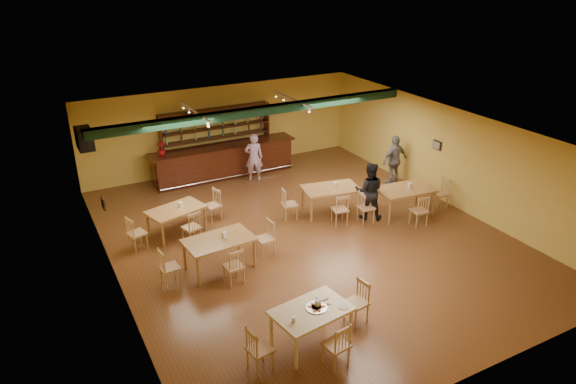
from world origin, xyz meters
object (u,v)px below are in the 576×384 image
dining_table_a (177,221)px  dining_table_c (220,254)px  dining_table_d (404,201)px  patron_right_a (369,191)px  bar_counter (224,161)px  near_table (311,327)px  dining_table_b (330,200)px  patron_bar (254,157)px

dining_table_a → dining_table_c: 2.28m
dining_table_d → patron_right_a: size_ratio=0.97×
bar_counter → dining_table_a: bearing=-129.2°
dining_table_d → near_table: (-5.34, -3.68, -0.02)m
bar_counter → near_table: bearing=-101.1°
dining_table_b → bar_counter: bearing=123.0°
bar_counter → dining_table_c: 6.05m
patron_right_a → dining_table_d: bearing=-161.4°
dining_table_c → bar_counter: bearing=62.8°
bar_counter → dining_table_d: 6.41m
near_table → patron_bar: size_ratio=0.90×
near_table → patron_bar: (2.53, 8.17, 0.43)m
patron_right_a → dining_table_b: bearing=-10.2°
dining_table_c → dining_table_d: bearing=-1.9°
dining_table_b → near_table: 5.92m
patron_bar → patron_right_a: size_ratio=0.97×
dining_table_d → patron_bar: patron_bar is taller
bar_counter → near_table: bar_counter is taller
dining_table_d → dining_table_b: bearing=155.3°
bar_counter → patron_bar: 1.16m
bar_counter → patron_right_a: (2.51, -5.00, 0.29)m
bar_counter → dining_table_c: (-2.34, -5.58, -0.15)m
near_table → patron_right_a: 5.86m
dining_table_b → dining_table_d: (1.88, -1.11, 0.01)m
dining_table_b → patron_bar: 3.53m
near_table → patron_bar: patron_bar is taller
dining_table_a → patron_right_a: bearing=-33.7°
dining_table_d → patron_right_a: patron_right_a is taller
bar_counter → dining_table_b: bearing=-67.9°
dining_table_a → dining_table_b: dining_table_b is taller
patron_right_a → bar_counter: bearing=-28.6°
dining_table_a → patron_right_a: 5.51m
dining_table_a → dining_table_c: dining_table_c is taller
dining_table_b → patron_bar: patron_bar is taller
near_table → dining_table_d: bearing=26.4°
dining_table_c → near_table: bearing=-84.9°
bar_counter → dining_table_a: bar_counter is taller
dining_table_c → dining_table_d: dining_table_d is taller
patron_bar → bar_counter: bearing=-24.9°
bar_counter → dining_table_b: size_ratio=3.16×
dining_table_b → dining_table_d: bearing=-19.8°
patron_bar → near_table: bearing=94.8°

